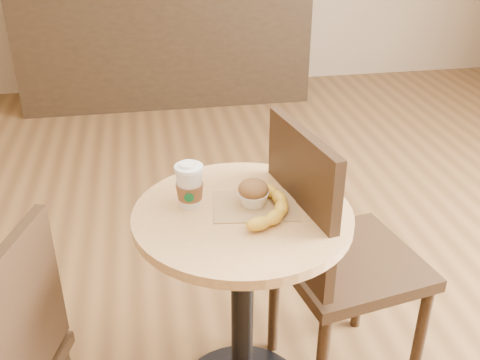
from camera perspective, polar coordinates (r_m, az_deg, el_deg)
The scene contains 7 objects.
cafe_table at distance 1.73m, azimuth 0.23°, elevation -10.22°, with size 0.63×0.63×0.75m.
chair_right at distance 1.82m, azimuth 9.36°, elevation -7.34°, with size 0.50×0.50×0.97m.
service_counter at distance 4.57m, azimuth -7.67°, elevation 14.53°, with size 2.30×0.65×1.04m.
kraft_bag at distance 1.61m, azimuth 1.54°, elevation -2.63°, with size 0.24×0.18×0.00m, color #9F7B4D.
coffee_cup at distance 1.60m, azimuth -5.14°, elevation -0.68°, with size 0.08×0.08×0.13m.
muffin at distance 1.60m, azimuth 1.36°, elevation -1.32°, with size 0.09×0.09×0.08m.
banana at distance 1.59m, azimuth 2.65°, elevation -2.32°, with size 0.16×0.28×0.04m, color gold, non-canonical shape.
Camera 1 is at (-0.19, -1.27, 1.58)m, focal length 42.00 mm.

